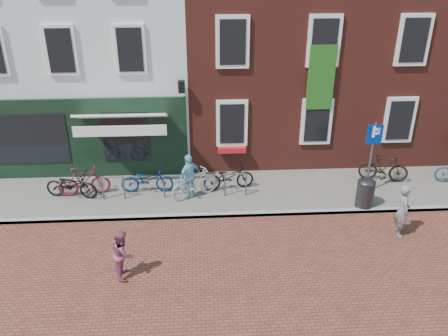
{
  "coord_description": "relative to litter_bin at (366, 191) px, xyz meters",
  "views": [
    {
      "loc": [
        -0.64,
        -12.02,
        7.66
      ],
      "look_at": [
        0.12,
        1.22,
        1.12
      ],
      "focal_mm": 36.58,
      "sensor_mm": 36.0,
      "label": 1
    }
  ],
  "objects": [
    {
      "name": "building_stucco",
      "position": [
        -9.56,
        6.7,
        3.87
      ],
      "size": [
        8.0,
        8.0,
        9.0
      ],
      "primitive_type": "cube",
      "color": "silver",
      "rests_on": "ground"
    },
    {
      "name": "sidewalk",
      "position": [
        -3.56,
        1.2,
        -0.58
      ],
      "size": [
        24.0,
        3.0,
        0.1
      ],
      "primitive_type": "cube",
      "color": "slate",
      "rests_on": "ground"
    },
    {
      "name": "boy",
      "position": [
        -7.19,
        -2.89,
        0.04
      ],
      "size": [
        0.58,
        0.7,
        1.35
      ],
      "primitive_type": "imported",
      "rotation": [
        0.0,
        0.0,
        1.68
      ],
      "color": "#954159",
      "rests_on": "ground"
    },
    {
      "name": "building_brick_right",
      "position": [
        3.44,
        6.7,
        4.37
      ],
      "size": [
        6.0,
        8.0,
        10.0
      ],
      "primitive_type": "cube",
      "color": "maroon",
      "rests_on": "ground"
    },
    {
      "name": "building_brick_mid",
      "position": [
        -2.56,
        6.7,
        4.37
      ],
      "size": [
        6.0,
        8.0,
        10.0
      ],
      "primitive_type": "cube",
      "color": "maroon",
      "rests_on": "ground"
    },
    {
      "name": "litter_bin",
      "position": [
        0.0,
        0.0,
        0.0
      ],
      "size": [
        0.56,
        0.56,
        1.03
      ],
      "color": "#2E2D2F",
      "rests_on": "sidewalk"
    },
    {
      "name": "woman",
      "position": [
        0.56,
        -1.45,
        0.17
      ],
      "size": [
        0.45,
        0.63,
        1.61
      ],
      "primitive_type": "imported",
      "rotation": [
        0.0,
        0.0,
        1.45
      ],
      "color": "slate",
      "rests_on": "ground"
    },
    {
      "name": "bicycle_1",
      "position": [
        -9.05,
        1.23,
        -0.03
      ],
      "size": [
        1.74,
        0.71,
        1.01
      ],
      "primitive_type": "imported",
      "rotation": [
        0.0,
        0.0,
        1.71
      ],
      "color": "maroon",
      "rests_on": "sidewalk"
    },
    {
      "name": "bicycle_2",
      "position": [
        -6.99,
        1.33,
        -0.08
      ],
      "size": [
        1.74,
        0.61,
        0.91
      ],
      "primitive_type": "imported",
      "rotation": [
        0.0,
        0.0,
        1.57
      ],
      "color": "#092253",
      "rests_on": "sidewalk"
    },
    {
      "name": "bicycle_4",
      "position": [
        -4.25,
        1.38,
        -0.08
      ],
      "size": [
        1.81,
        0.88,
        0.91
      ],
      "primitive_type": "imported",
      "rotation": [
        0.0,
        0.0,
        1.73
      ],
      "color": "black",
      "rests_on": "sidewalk"
    },
    {
      "name": "ground",
      "position": [
        -4.56,
        -0.3,
        -0.63
      ],
      "size": [
        80.0,
        80.0,
        0.0
      ],
      "primitive_type": "plane",
      "color": "brown"
    },
    {
      "name": "cafe_person",
      "position": [
        -5.56,
        0.92,
        0.23
      ],
      "size": [
        0.89,
        0.89,
        1.52
      ],
      "primitive_type": "imported",
      "rotation": [
        0.0,
        0.0,
        3.92
      ],
      "color": "#82C3D9",
      "rests_on": "sidewalk"
    },
    {
      "name": "parking_sign",
      "position": [
        0.38,
        0.89,
        1.16
      ],
      "size": [
        0.5,
        0.07,
        2.51
      ],
      "color": "#4C4C4F",
      "rests_on": "sidewalk"
    },
    {
      "name": "bicycle_3",
      "position": [
        -5.39,
        0.89,
        -0.03
      ],
      "size": [
        1.71,
        1.2,
        1.01
      ],
      "primitive_type": "imported",
      "rotation": [
        0.0,
        0.0,
        2.05
      ],
      "color": "#AEAEB1",
      "rests_on": "sidewalk"
    },
    {
      "name": "bicycle_0",
      "position": [
        -9.44,
        1.1,
        -0.08
      ],
      "size": [
        1.82,
        0.92,
        0.91
      ],
      "primitive_type": "imported",
      "rotation": [
        0.0,
        0.0,
        1.39
      ],
      "color": "black",
      "rests_on": "sidewalk"
    },
    {
      "name": "bicycle_5",
      "position": [
        1.22,
        1.68,
        -0.03
      ],
      "size": [
        1.75,
        0.93,
        1.01
      ],
      "primitive_type": "imported",
      "rotation": [
        0.0,
        0.0,
        1.28
      ],
      "color": "black",
      "rests_on": "sidewalk"
    }
  ]
}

